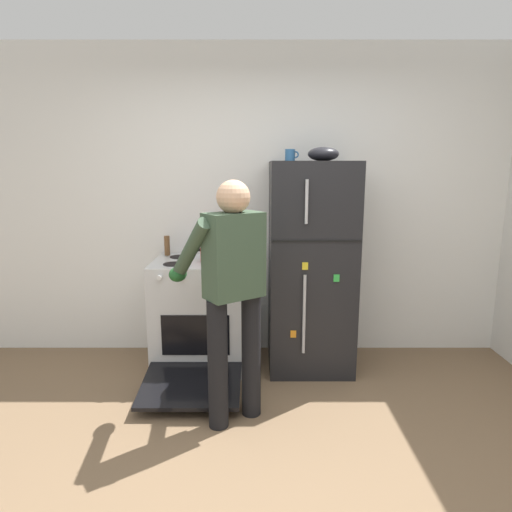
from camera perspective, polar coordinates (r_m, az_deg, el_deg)
name	(u,v)px	position (r m, az deg, el deg)	size (l,w,h in m)	color
ground	(268,493)	(2.64, 1.55, -28.03)	(8.00, 8.00, 0.00)	brown
kitchen_wall_back	(264,204)	(4.00, 1.00, 6.71)	(6.00, 0.10, 2.70)	white
refrigerator	(312,267)	(3.73, 7.15, -1.37)	(0.68, 0.72, 1.72)	black
stove_range	(201,315)	(3.83, -7.00, -7.45)	(0.76, 1.22, 0.92)	silver
person_cook	(232,281)	(2.86, -3.05, -3.23)	(0.67, 0.72, 1.60)	black
red_pot	(219,254)	(3.64, -4.76, 0.19)	(0.38, 0.28, 0.11)	red
coffee_mug	(292,155)	(3.67, 4.59, 12.73)	(0.11, 0.08, 0.10)	#2D6093
pepper_mill	(168,246)	(3.95, -11.13, 1.32)	(0.05, 0.05, 0.17)	brown
mixing_bowl	(325,154)	(3.65, 8.79, 12.76)	(0.25, 0.25, 0.11)	black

